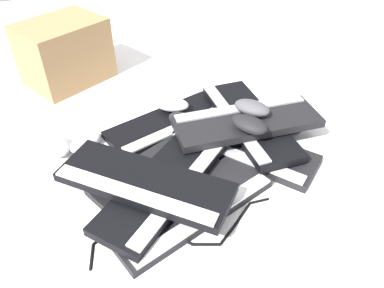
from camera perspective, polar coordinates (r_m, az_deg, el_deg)
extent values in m
plane|color=white|center=(1.14, -3.19, -0.62)|extent=(3.20, 3.20, 0.00)
cube|color=black|center=(0.96, -0.07, -9.45)|extent=(0.28, 0.46, 0.02)
cube|color=silver|center=(0.92, 2.17, -10.87)|extent=(0.17, 0.41, 0.01)
cube|color=black|center=(1.14, 7.77, -0.50)|extent=(0.44, 0.39, 0.02)
cube|color=#B2B5BA|center=(1.09, 6.54, -1.50)|extent=(0.35, 0.29, 0.01)
cube|color=black|center=(1.23, -3.00, 3.49)|extent=(0.27, 0.46, 0.02)
cube|color=silver|center=(1.19, -1.47, 2.81)|extent=(0.16, 0.41, 0.01)
cube|color=black|center=(1.07, -4.17, -3.15)|extent=(0.32, 0.46, 0.02)
cube|color=silver|center=(1.03, -2.09, -4.02)|extent=(0.21, 0.39, 0.01)
cube|color=black|center=(0.97, -4.30, -6.04)|extent=(0.40, 0.43, 0.02)
cube|color=silver|center=(0.94, -1.45, -6.61)|extent=(0.30, 0.34, 0.01)
cube|color=black|center=(0.94, -7.20, -5.79)|extent=(0.41, 0.42, 0.02)
cube|color=silver|center=(0.90, -8.99, -7.43)|extent=(0.31, 0.33, 0.01)
cube|color=black|center=(1.20, 8.79, 3.51)|extent=(0.44, 0.16, 0.02)
cube|color=#B2B5BA|center=(1.17, 6.39, 3.59)|extent=(0.42, 0.04, 0.01)
cube|color=black|center=(1.14, 8.46, 3.31)|extent=(0.18, 0.45, 0.02)
cube|color=#B2B5BA|center=(1.17, 7.45, 5.46)|extent=(0.06, 0.42, 0.01)
ellipsoid|color=#B7B7BC|center=(1.19, -19.81, -0.20)|extent=(0.12, 0.09, 0.04)
ellipsoid|color=#B7B7BC|center=(1.18, -15.89, 0.27)|extent=(0.12, 0.13, 0.04)
ellipsoid|color=silver|center=(1.25, -3.02, 6.02)|extent=(0.11, 0.13, 0.04)
ellipsoid|color=black|center=(1.07, 8.72, 3.01)|extent=(0.13, 0.11, 0.04)
ellipsoid|color=black|center=(1.17, -1.32, 3.51)|extent=(0.13, 0.11, 0.04)
ellipsoid|color=#4C4C51|center=(1.14, 9.13, 5.49)|extent=(0.13, 0.12, 0.04)
ellipsoid|color=black|center=(1.24, 13.99, 2.64)|extent=(0.12, 0.13, 0.04)
cylinder|color=black|center=(1.00, 10.20, -8.44)|extent=(0.01, 0.05, 0.01)
cylinder|color=black|center=(0.96, 7.78, -10.34)|extent=(0.06, 0.07, 0.01)
cylinder|color=black|center=(0.92, 5.54, -13.41)|extent=(0.05, 0.06, 0.01)
cylinder|color=black|center=(0.90, 2.21, -14.93)|extent=(0.03, 0.06, 0.01)
cylinder|color=black|center=(0.91, -2.01, -13.79)|extent=(0.07, 0.05, 0.01)
cylinder|color=black|center=(0.94, -7.47, -12.18)|extent=(0.06, 0.10, 0.01)
cylinder|color=black|center=(0.94, -12.80, -13.05)|extent=(0.05, 0.08, 0.01)
cylinder|color=black|center=(0.91, -15.03, -16.11)|extent=(0.07, 0.02, 0.01)
sphere|color=black|center=(1.01, 11.53, -8.10)|extent=(0.01, 0.01, 0.01)
sphere|color=black|center=(0.99, 8.84, -8.78)|extent=(0.01, 0.01, 0.01)
sphere|color=black|center=(0.94, 6.65, -11.98)|extent=(0.01, 0.01, 0.01)
sphere|color=black|center=(0.90, 4.36, -14.90)|extent=(0.01, 0.01, 0.01)
sphere|color=black|center=(0.90, 0.06, -14.94)|extent=(0.01, 0.01, 0.01)
sphere|color=black|center=(0.93, -4.00, -12.67)|extent=(0.01, 0.01, 0.01)
sphere|color=black|center=(0.95, -10.83, -11.66)|extent=(0.01, 0.01, 0.01)
sphere|color=black|center=(0.93, -14.84, -14.46)|extent=(0.01, 0.01, 0.01)
sphere|color=black|center=(0.89, -15.24, -17.82)|extent=(0.01, 0.01, 0.01)
cylinder|color=black|center=(1.15, -17.62, -2.29)|extent=(0.04, 0.07, 0.01)
cylinder|color=black|center=(1.20, -14.72, 0.19)|extent=(0.09, 0.08, 0.01)
cylinder|color=black|center=(1.22, -11.51, 1.84)|extent=(0.03, 0.08, 0.01)
cylinder|color=black|center=(1.20, -7.71, 1.58)|extent=(0.06, 0.07, 0.01)
cylinder|color=black|center=(1.15, -5.36, -0.35)|extent=(0.10, 0.02, 0.01)
cylinder|color=black|center=(1.08, -4.22, -3.45)|extent=(0.09, 0.01, 0.01)
cylinder|color=black|center=(1.04, -1.96, -5.45)|extent=(0.04, 0.05, 0.01)
cylinder|color=black|center=(1.02, 1.35, -6.45)|extent=(0.05, 0.05, 0.01)
cylinder|color=black|center=(0.99, 4.22, -8.59)|extent=(0.08, 0.01, 0.01)
cylinder|color=black|center=(0.95, 4.49, -11.32)|extent=(0.04, 0.05, 0.01)
sphere|color=black|center=(1.14, -19.17, -3.21)|extent=(0.01, 0.01, 0.01)
sphere|color=black|center=(1.16, -16.10, -1.39)|extent=(0.01, 0.01, 0.01)
sphere|color=black|center=(1.23, -13.41, 1.67)|extent=(0.01, 0.01, 0.01)
sphere|color=black|center=(1.22, -9.60, 2.00)|extent=(0.01, 0.01, 0.01)
sphere|color=black|center=(1.19, -5.77, 1.14)|extent=(0.01, 0.01, 0.01)
sphere|color=black|center=(1.11, -4.92, -1.95)|extent=(0.01, 0.01, 0.01)
sphere|color=black|center=(1.04, -3.46, -5.04)|extent=(0.01, 0.01, 0.01)
sphere|color=black|center=(1.03, -0.43, -5.87)|extent=(0.01, 0.01, 0.01)
sphere|color=black|center=(1.01, 3.17, -7.04)|extent=(0.01, 0.01, 0.01)
sphere|color=black|center=(0.96, 5.33, -10.22)|extent=(0.01, 0.01, 0.01)
sphere|color=black|center=(0.93, 3.60, -12.46)|extent=(0.01, 0.01, 0.01)
cube|color=#9E774C|center=(1.51, -18.83, 13.09)|extent=(0.33, 0.36, 0.23)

